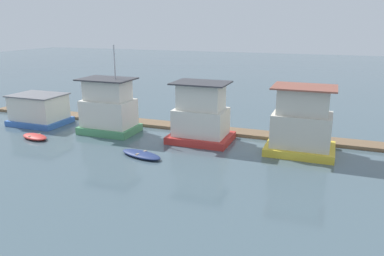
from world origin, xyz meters
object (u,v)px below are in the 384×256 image
Objects in this scene: houseboat_green at (109,109)px; houseboat_red at (201,116)px; houseboat_blue at (39,110)px; dinghy_navy at (141,154)px; houseboat_yellow at (302,124)px; dinghy_red at (35,137)px.

houseboat_red is at bearing 3.31° from houseboat_green.
houseboat_blue is 8.35m from houseboat_green.
houseboat_blue is 1.35× the size of dinghy_navy.
dinghy_navy is at bearing -154.68° from houseboat_yellow.
dinghy_navy is (14.21, -5.01, -1.28)m from houseboat_blue.
houseboat_green is at bearing -178.31° from houseboat_yellow.
houseboat_yellow is at bearing -0.03° from houseboat_red.
houseboat_blue is 15.12m from dinghy_navy.
dinghy_navy is (5.89, -4.84, -2.07)m from houseboat_green.
houseboat_yellow is (8.32, -0.00, 0.11)m from houseboat_red.
houseboat_blue is 1.01× the size of houseboat_yellow.
houseboat_blue is 1.02× the size of houseboat_red.
houseboat_red is 1.33× the size of dinghy_navy.
houseboat_green reaches higher than houseboat_blue.
houseboat_yellow reaches higher than houseboat_blue.
houseboat_green is at bearing -1.17° from houseboat_blue.
houseboat_green is at bearing 38.80° from dinghy_red.
houseboat_red is 0.99× the size of houseboat_yellow.
dinghy_navy is (11.00, -0.73, -0.02)m from dinghy_red.
dinghy_navy is at bearing -39.38° from houseboat_green.
houseboat_red reaches higher than dinghy_navy.
houseboat_yellow is 1.34× the size of dinghy_navy.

